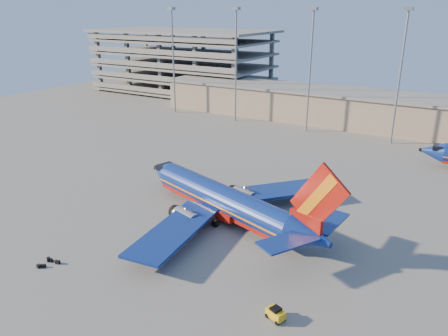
# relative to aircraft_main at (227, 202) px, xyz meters

# --- Properties ---
(ground) EXTENTS (220.00, 220.00, 0.00)m
(ground) POSITION_rel_aircraft_main_xyz_m (-2.52, 5.12, -2.72)
(ground) COLOR slate
(ground) RESTS_ON ground
(terminal_building) EXTENTS (122.00, 16.00, 8.50)m
(terminal_building) POSITION_rel_aircraft_main_xyz_m (7.48, 63.12, 1.60)
(terminal_building) COLOR gray
(terminal_building) RESTS_ON ground
(parking_garage) EXTENTS (62.00, 32.00, 21.40)m
(parking_garage) POSITION_rel_aircraft_main_xyz_m (-64.52, 79.17, 9.01)
(parking_garage) COLOR slate
(parking_garage) RESTS_ON ground
(light_mast_row) EXTENTS (101.60, 1.60, 28.65)m
(light_mast_row) POSITION_rel_aircraft_main_xyz_m (2.48, 51.12, 14.83)
(light_mast_row) COLOR gray
(light_mast_row) RESTS_ON ground
(aircraft_main) EXTENTS (36.48, 34.54, 12.73)m
(aircraft_main) POSITION_rel_aircraft_main_xyz_m (0.00, 0.00, 0.00)
(aircraft_main) COLOR navy
(aircraft_main) RESTS_ON ground
(baggage_tug) EXTENTS (2.11, 1.70, 1.32)m
(baggage_tug) POSITION_rel_aircraft_main_xyz_m (14.96, -16.05, -2.03)
(baggage_tug) COLOR gold
(baggage_tug) RESTS_ON ground
(luggage_pile) EXTENTS (2.00, 2.14, 0.48)m
(luggage_pile) POSITION_rel_aircraft_main_xyz_m (-12.12, -20.96, -2.51)
(luggage_pile) COLOR black
(luggage_pile) RESTS_ON ground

